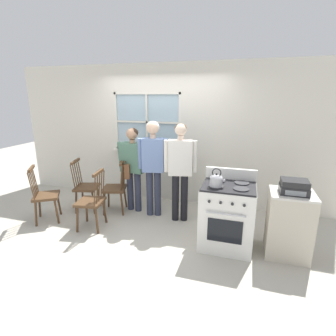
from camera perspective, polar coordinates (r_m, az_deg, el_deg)
The scene contains 15 objects.
ground_plane at distance 4.40m, azimuth -6.47°, elevation -13.21°, with size 16.00×16.00×0.00m, color #B2AD9E.
wall_back at distance 5.22m, azimuth -0.53°, elevation 7.00°, with size 6.40×0.16×2.70m.
chair_by_window at distance 4.93m, azimuth -11.34°, elevation -4.40°, with size 0.50×0.52×0.97m.
chair_near_wall at distance 5.14m, azimuth -17.49°, elevation -4.02°, with size 0.50×0.51×0.97m.
chair_center_cluster at distance 4.96m, azimuth -25.24°, elevation -5.54°, with size 0.56×0.57×0.97m.
chair_near_stove at distance 4.43m, azimuth -16.30°, elevation -7.11°, with size 0.46×0.48×0.97m.
person_elderly_left at distance 4.79m, azimuth -7.63°, elevation 1.37°, with size 0.61×0.28×1.55m.
person_teen_center at distance 4.53m, azimuth -3.24°, elevation 1.82°, with size 0.53×0.28×1.69m.
person_adult_right at distance 4.34m, azimuth 2.68°, elevation 0.80°, with size 0.55×0.29×1.67m.
stove at distance 3.85m, azimuth 12.74°, elevation -9.99°, with size 0.73×0.68×1.08m.
kettle at distance 3.54m, azimuth 10.47°, elevation -2.57°, with size 0.21×0.17×0.25m.
potted_plant at distance 5.41m, azimuth -7.41°, elevation 4.52°, with size 0.14×0.14×0.22m.
handbag at distance 4.78m, azimuth -8.81°, elevation -0.50°, with size 0.23×0.24×0.31m.
side_counter at distance 3.91m, azimuth 24.80°, elevation -11.07°, with size 0.55×0.50×0.90m.
stereo at distance 3.70m, azimuth 25.78°, elevation -3.71°, with size 0.34×0.29×0.18m.
Camera 1 is at (1.58, -3.52, 2.11)m, focal length 28.00 mm.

